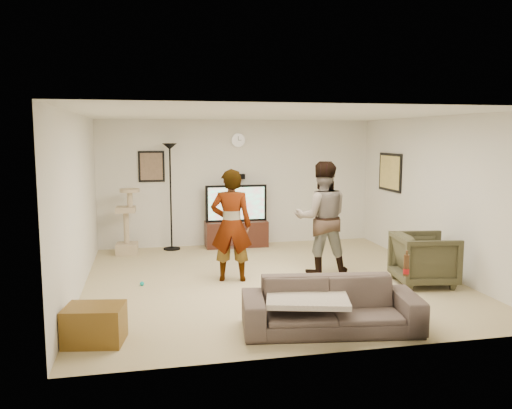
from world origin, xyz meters
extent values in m
cube|color=tan|center=(0.00, 0.00, -0.01)|extent=(5.50, 5.50, 0.02)
cube|color=white|center=(0.00, 0.00, 2.51)|extent=(5.50, 5.50, 0.02)
cube|color=white|center=(0.00, 2.75, 1.25)|extent=(5.50, 0.04, 2.50)
cube|color=white|center=(0.00, -2.75, 1.25)|extent=(5.50, 0.04, 2.50)
cube|color=white|center=(-2.75, 0.00, 1.25)|extent=(0.04, 5.50, 2.50)
cube|color=white|center=(2.75, 0.00, 1.25)|extent=(0.04, 5.50, 2.50)
cylinder|color=silver|center=(0.00, 2.72, 2.10)|extent=(0.26, 0.04, 0.26)
cube|color=black|center=(0.00, 2.69, 1.38)|extent=(0.25, 0.10, 0.10)
cube|color=brown|center=(-1.70, 2.73, 1.60)|extent=(0.42, 0.03, 0.52)
cube|color=#D2BA64|center=(2.73, 1.60, 1.50)|extent=(0.03, 0.78, 0.62)
cube|color=#361911|center=(-0.08, 2.50, 0.25)|extent=(1.22, 0.45, 0.51)
cube|color=silver|center=(-0.17, 2.11, 0.04)|extent=(0.40, 0.30, 0.07)
cube|color=black|center=(-0.08, 2.50, 0.87)|extent=(1.21, 0.08, 0.72)
cube|color=#4FDD9F|center=(-0.08, 2.46, 0.87)|extent=(1.12, 0.01, 0.63)
cylinder|color=black|center=(-1.36, 2.50, 1.02)|extent=(0.32, 0.32, 2.05)
cube|color=tan|center=(-2.19, 2.29, 0.62)|extent=(0.41, 0.41, 1.23)
imported|color=gray|center=(-0.58, 0.11, 0.85)|extent=(0.69, 0.53, 1.70)
imported|color=#225784|center=(0.89, 0.21, 0.90)|extent=(0.97, 0.81, 1.79)
imported|color=#4D403B|center=(0.18, -2.15, 0.29)|extent=(2.08, 1.05, 0.58)
cube|color=beige|center=(-0.10, -2.15, 0.39)|extent=(1.05, 0.91, 0.06)
cylinder|color=#4B2C14|center=(1.09, -2.15, 0.71)|extent=(0.06, 0.06, 0.25)
imported|color=#3A3925|center=(2.17, -0.71, 0.38)|extent=(0.95, 0.93, 0.77)
cube|color=brown|center=(-2.40, -1.97, 0.20)|extent=(0.68, 0.55, 0.40)
sphere|color=#0DB1AF|center=(-1.92, 0.10, 0.03)|extent=(0.06, 0.06, 0.06)
camera|label=1|loc=(-1.84, -7.52, 2.19)|focal=36.54mm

